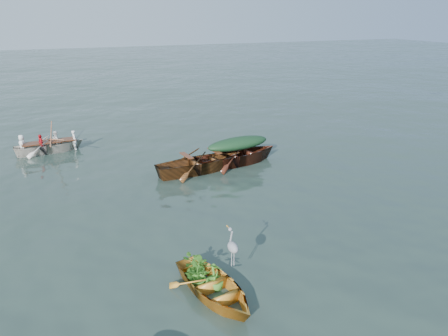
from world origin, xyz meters
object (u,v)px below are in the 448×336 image
object	(u,v)px
yellow_dinghy	(214,296)
rowed_boat	(50,152)
green_tarp_boat	(238,164)
heron	(233,253)
open_wooden_boat	(201,172)

from	to	relation	value
yellow_dinghy	rowed_boat	world-z (taller)	rowed_boat
green_tarp_boat	heron	world-z (taller)	heron
open_wooden_boat	yellow_dinghy	bearing A→B (deg)	154.95
yellow_dinghy	heron	xyz separation A→B (m)	(0.53, 0.17, 0.90)
yellow_dinghy	heron	bearing A→B (deg)	5.19
yellow_dinghy	open_wooden_boat	world-z (taller)	open_wooden_boat
open_wooden_boat	rowed_boat	world-z (taller)	open_wooden_boat
yellow_dinghy	open_wooden_boat	distance (m)	8.13
heron	rowed_boat	bearing A→B (deg)	93.50
yellow_dinghy	open_wooden_boat	size ratio (longest dim) A/B	0.63
yellow_dinghy	rowed_boat	xyz separation A→B (m)	(-3.06, 12.78, 0.00)
yellow_dinghy	green_tarp_boat	size ratio (longest dim) A/B	0.63
rowed_boat	green_tarp_boat	bearing A→B (deg)	-128.70
green_tarp_boat	open_wooden_boat	distance (m)	1.75
green_tarp_boat	rowed_boat	size ratio (longest dim) A/B	1.23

